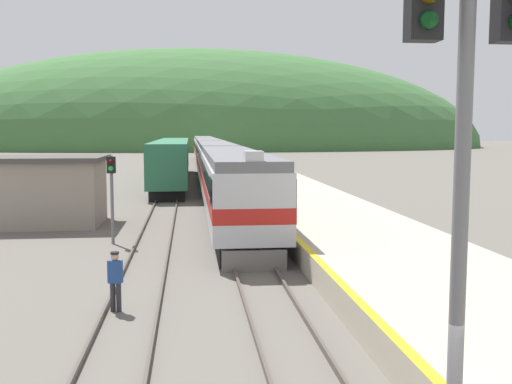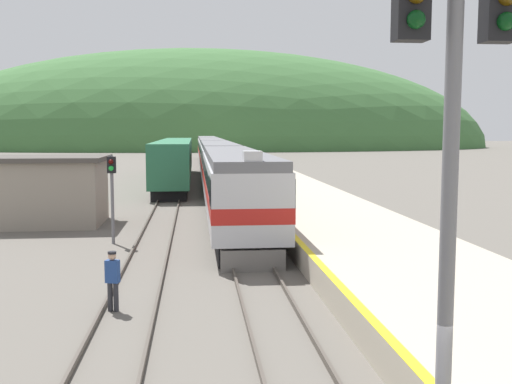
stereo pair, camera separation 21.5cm
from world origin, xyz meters
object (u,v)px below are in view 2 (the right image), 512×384
(siding_train, at_px, (175,161))
(carriage_third, at_px, (211,153))
(signal_mast_main, at_px, (453,103))
(carriage_fourth, at_px, (207,148))
(carriage_second, at_px, (218,163))
(track_worker, at_px, (113,278))
(signal_post_siding, at_px, (112,181))
(express_train_lead_car, at_px, (235,186))

(siding_train, bearing_deg, carriage_third, 77.88)
(signal_mast_main, bearing_deg, carriage_fourth, 90.72)
(carriage_second, relative_size, track_worker, 12.83)
(signal_mast_main, height_order, track_worker, signal_mast_main)
(carriage_fourth, bearing_deg, carriage_second, -90.00)
(carriage_fourth, distance_m, signal_post_siding, 70.70)
(carriage_third, bearing_deg, carriage_second, -90.00)
(express_train_lead_car, height_order, signal_post_siding, express_train_lead_car)
(carriage_third, distance_m, signal_post_siding, 48.62)
(carriage_second, xyz_separation_m, signal_post_siding, (-5.57, -26.12, 0.67))
(carriage_second, height_order, carriage_fourth, same)
(signal_post_siding, bearing_deg, express_train_lead_car, 36.64)
(express_train_lead_car, xyz_separation_m, track_worker, (-4.26, -14.06, -1.17))
(carriage_third, bearing_deg, carriage_fourth, 90.00)
(carriage_second, height_order, track_worker, carriage_second)
(express_train_lead_car, xyz_separation_m, carriage_third, (0.00, 44.15, -0.01))
(signal_mast_main, bearing_deg, siding_train, 95.72)
(signal_mast_main, bearing_deg, carriage_second, 91.43)
(express_train_lead_car, xyz_separation_m, carriage_fourth, (0.00, 66.33, -0.01))
(carriage_third, xyz_separation_m, track_worker, (-4.26, -58.21, -1.16))
(siding_train, height_order, signal_post_siding, siding_train)
(carriage_fourth, relative_size, track_worker, 12.83)
(carriage_fourth, bearing_deg, carriage_third, -90.00)
(carriage_third, distance_m, track_worker, 58.38)
(carriage_second, xyz_separation_m, track_worker, (-4.26, -36.03, -1.16))
(carriage_second, xyz_separation_m, carriage_third, (0.00, 22.18, 0.00))
(carriage_fourth, xyz_separation_m, signal_mast_main, (1.13, -89.62, 3.17))
(signal_post_siding, height_order, track_worker, signal_post_siding)
(express_train_lead_car, bearing_deg, siding_train, 98.30)
(express_train_lead_car, distance_m, siding_train, 26.57)
(signal_post_siding, bearing_deg, signal_mast_main, -70.70)
(siding_train, bearing_deg, express_train_lead_car, -81.70)
(carriage_third, xyz_separation_m, signal_post_siding, (-5.57, -48.30, 0.67))
(express_train_lead_car, distance_m, signal_post_siding, 6.98)
(carriage_third, height_order, signal_post_siding, carriage_third)
(siding_train, distance_m, signal_mast_main, 49.93)
(carriage_second, height_order, carriage_third, same)
(carriage_third, bearing_deg, track_worker, -94.19)
(siding_train, bearing_deg, carriage_second, -48.43)
(express_train_lead_car, relative_size, carriage_fourth, 0.96)
(siding_train, bearing_deg, carriage_fourth, 84.53)
(carriage_fourth, relative_size, siding_train, 0.66)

